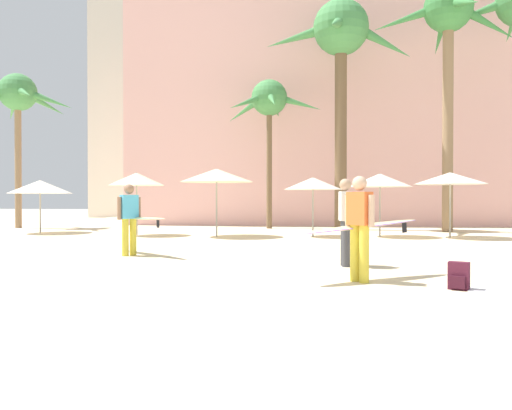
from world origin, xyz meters
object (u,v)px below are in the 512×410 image
object	(u,v)px
palm_tree_right	(269,103)
person_mid_left	(345,218)
cafe_umbrella_3	(313,184)
person_near_left	(131,217)
cafe_umbrella_4	(380,180)
backpack	(459,276)
cafe_umbrella_1	(40,187)
cafe_umbrella_0	(450,178)
palm_tree_left	(341,42)
palm_tree_far_left	(18,99)
cafe_umbrella_6	(217,175)
palm_tree_far_right	(448,27)
person_mid_right	(359,225)
cafe_umbrella_5	(137,179)

from	to	relation	value
palm_tree_right	person_mid_left	world-z (taller)	palm_tree_right
cafe_umbrella_3	person_near_left	world-z (taller)	cafe_umbrella_3
cafe_umbrella_4	backpack	world-z (taller)	cafe_umbrella_4
cafe_umbrella_4	cafe_umbrella_1	bearing A→B (deg)	177.17
cafe_umbrella_0	cafe_umbrella_3	world-z (taller)	cafe_umbrella_0
palm_tree_left	cafe_umbrella_0	xyz separation A→B (m)	(3.56, -4.40, -6.26)
palm_tree_far_left	palm_tree_left	distance (m)	15.26
cafe_umbrella_6	cafe_umbrella_1	bearing A→B (deg)	171.15
palm_tree_left	cafe_umbrella_4	distance (m)	7.64
palm_tree_right	cafe_umbrella_1	size ratio (longest dim) A/B	2.78
palm_tree_right	person_near_left	bearing A→B (deg)	-102.37
palm_tree_far_right	cafe_umbrella_6	size ratio (longest dim) A/B	3.84
palm_tree_far_right	cafe_umbrella_4	world-z (taller)	palm_tree_far_right
person_mid_right	cafe_umbrella_0	bearing A→B (deg)	-155.54
palm_tree_left	cafe_umbrella_0	size ratio (longest dim) A/B	4.10
palm_tree_far_right	cafe_umbrella_1	bearing A→B (deg)	-171.93
cafe_umbrella_3	person_mid_right	size ratio (longest dim) A/B	0.88
cafe_umbrella_6	person_near_left	xyz separation A→B (m)	(-0.99, -6.27, -1.30)
cafe_umbrella_0	person_mid_left	size ratio (longest dim) A/B	1.40
cafe_umbrella_0	person_mid_left	distance (m)	9.19
cafe_umbrella_0	palm_tree_left	bearing A→B (deg)	129.03
palm_tree_far_left	palm_tree_far_right	size ratio (longest dim) A/B	0.71
cafe_umbrella_4	cafe_umbrella_5	xyz separation A→B (m)	(-9.02, -0.22, 0.07)
person_mid_right	cafe_umbrella_3	bearing A→B (deg)	-128.95
palm_tree_right	cafe_umbrella_4	bearing A→B (deg)	-46.85
palm_tree_left	cafe_umbrella_3	bearing A→B (deg)	-106.34
cafe_umbrella_1	person_mid_left	world-z (taller)	cafe_umbrella_1
cafe_umbrella_4	cafe_umbrella_5	world-z (taller)	cafe_umbrella_5
cafe_umbrella_3	person_near_left	xyz separation A→B (m)	(-4.49, -6.61, -1.01)
palm_tree_far_left	cafe_umbrella_0	world-z (taller)	palm_tree_far_left
cafe_umbrella_1	cafe_umbrella_3	world-z (taller)	cafe_umbrella_3
cafe_umbrella_5	cafe_umbrella_3	bearing A→B (deg)	0.53
cafe_umbrella_5	backpack	size ratio (longest dim) A/B	5.62
palm_tree_left	cafe_umbrella_5	xyz separation A→B (m)	(-7.87, -4.37, -6.25)
person_near_left	cafe_umbrella_4	bearing A→B (deg)	-89.71
person_near_left	cafe_umbrella_5	bearing A→B (deg)	-26.22
cafe_umbrella_6	cafe_umbrella_4	bearing A→B (deg)	4.77
palm_tree_far_left	palm_tree_far_right	world-z (taller)	palm_tree_far_right
cafe_umbrella_5	backpack	xyz separation A→B (m)	(8.69, -10.62, -1.92)
palm_tree_left	backpack	distance (m)	17.09
palm_tree_left	cafe_umbrella_3	xyz separation A→B (m)	(-1.26, -4.31, -6.43)
cafe_umbrella_0	cafe_umbrella_3	size ratio (longest dim) A/B	1.16
cafe_umbrella_6	person_mid_left	xyz separation A→B (m)	(4.07, -7.81, -1.25)
cafe_umbrella_0	cafe_umbrella_5	size ratio (longest dim) A/B	1.06
cafe_umbrella_5	cafe_umbrella_4	bearing A→B (deg)	1.41
palm_tree_left	cafe_umbrella_1	xyz separation A→B (m)	(-12.18, -3.49, -6.50)
cafe_umbrella_0	palm_tree_right	bearing A→B (deg)	144.04
person_mid_left	palm_tree_far_left	bearing A→B (deg)	-44.93
palm_tree_far_left	person_near_left	xyz separation A→B (m)	(9.33, -10.73, -5.14)
palm_tree_left	person_mid_right	size ratio (longest dim) A/B	4.17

